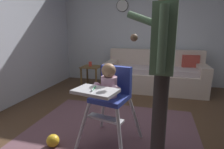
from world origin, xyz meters
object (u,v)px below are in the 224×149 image
object	(u,v)px
couch	(154,75)
wall_clock	(122,6)
high_chair	(110,90)
side_table	(91,72)
sippy_cup	(90,64)
adult_standing	(162,65)
toy_ball	(53,141)

from	to	relation	value
couch	wall_clock	bearing A→B (deg)	-119.51
high_chair	side_table	size ratio (longest dim) A/B	1.82
high_chair	sippy_cup	distance (m)	2.12
high_chair	side_table	xyz separation A→B (m)	(-0.95, 1.88, -0.26)
adult_standing	wall_clock	distance (m)	3.06
wall_clock	high_chair	bearing A→B (deg)	-80.68
toy_ball	side_table	distance (m)	2.15
wall_clock	toy_ball	bearing A→B (deg)	-93.04
adult_standing	side_table	bearing A→B (deg)	-47.94
high_chair	side_table	distance (m)	2.12
couch	toy_ball	distance (m)	2.67
couch	high_chair	distance (m)	2.30
adult_standing	toy_ball	bearing A→B (deg)	13.57
adult_standing	high_chair	bearing A→B (deg)	0.27
high_chair	wall_clock	distance (m)	3.01
wall_clock	sippy_cup	bearing A→B (deg)	-122.00
couch	wall_clock	world-z (taller)	wall_clock
high_chair	side_table	bearing A→B (deg)	-141.04
couch	toy_ball	size ratio (longest dim) A/B	14.86
side_table	sippy_cup	xyz separation A→B (m)	(-0.02, 0.00, 0.19)
sippy_cup	side_table	bearing A→B (deg)	-0.00
high_chair	adult_standing	bearing A→B (deg)	97.95
couch	sippy_cup	world-z (taller)	couch
side_table	wall_clock	bearing A→B (deg)	59.06
adult_standing	toy_ball	xyz separation A→B (m)	(-1.13, -0.18, -0.88)
couch	side_table	xyz separation A→B (m)	(-1.34, -0.36, 0.05)
sippy_cup	high_chair	bearing A→B (deg)	-62.70
side_table	wall_clock	world-z (taller)	wall_clock
couch	toy_ball	bearing A→B (deg)	-22.09
high_chair	adult_standing	size ratio (longest dim) A/B	0.56
high_chair	wall_clock	world-z (taller)	wall_clock
toy_ball	high_chair	bearing A→B (deg)	20.01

